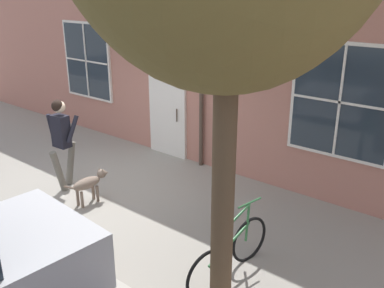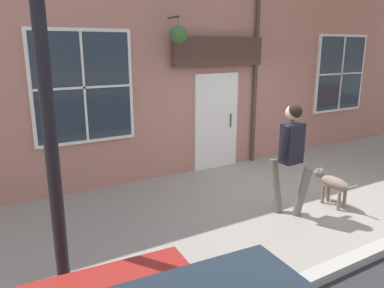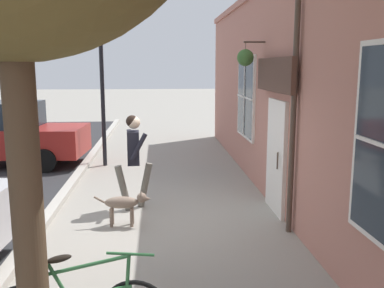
% 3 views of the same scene
% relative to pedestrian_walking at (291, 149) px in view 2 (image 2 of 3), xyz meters
% --- Properties ---
extents(ground_plane, '(90.00, 90.00, 0.00)m').
position_rel_pedestrian_walking_xyz_m(ground_plane, '(-0.48, 0.62, -1.10)').
color(ground_plane, gray).
extents(storefront_facade, '(0.95, 18.00, 4.42)m').
position_rel_pedestrian_walking_xyz_m(storefront_facade, '(-2.82, 0.63, 1.12)').
color(storefront_facade, '#B27566').
rests_on(storefront_facade, ground_plane).
extents(pedestrian_walking, '(0.72, 0.55, 1.81)m').
position_rel_pedestrian_walking_xyz_m(pedestrian_walking, '(0.00, 0.00, 0.00)').
color(pedestrian_walking, '#6B665B').
rests_on(pedestrian_walking, ground_plane).
extents(dog_on_leash, '(0.98, 0.25, 0.60)m').
position_rel_pedestrian_walking_xyz_m(dog_on_leash, '(0.12, 0.90, -0.70)').
color(dog_on_leash, '#7F6B5B').
rests_on(dog_on_leash, ground_plane).
extents(street_lamp, '(0.32, 0.32, 4.27)m').
position_rel_pedestrian_walking_xyz_m(street_lamp, '(1.00, -3.72, 1.74)').
color(street_lamp, black).
rests_on(street_lamp, ground_plane).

